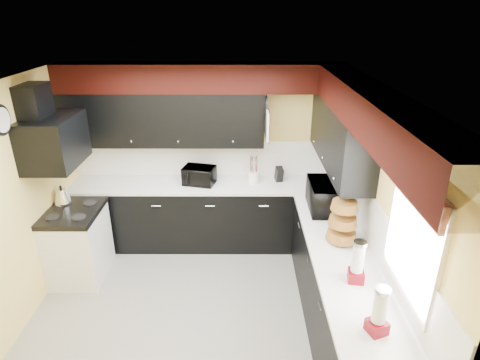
# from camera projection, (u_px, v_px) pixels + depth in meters

# --- Properties ---
(ground) EXTENTS (3.60, 3.60, 0.00)m
(ground) POSITION_uv_depth(u_px,v_px,m) (195.00, 316.00, 4.42)
(ground) COLOR gray
(ground) RESTS_ON ground
(wall_back) EXTENTS (3.60, 0.06, 2.50)m
(wall_back) POSITION_uv_depth(u_px,v_px,m) (205.00, 154.00, 5.57)
(wall_back) COLOR #E0C666
(wall_back) RESTS_ON ground
(wall_right) EXTENTS (0.06, 3.60, 2.50)m
(wall_right) POSITION_uv_depth(u_px,v_px,m) (373.00, 217.00, 3.91)
(wall_right) COLOR #E0C666
(wall_right) RESTS_ON ground
(wall_left) EXTENTS (0.06, 3.60, 2.50)m
(wall_left) POSITION_uv_depth(u_px,v_px,m) (6.00, 216.00, 3.92)
(wall_left) COLOR #E0C666
(wall_left) RESTS_ON ground
(ceiling) EXTENTS (3.60, 3.60, 0.06)m
(ceiling) POSITION_uv_depth(u_px,v_px,m) (182.00, 88.00, 3.42)
(ceiling) COLOR white
(ceiling) RESTS_ON wall_back
(cab_back) EXTENTS (3.60, 0.60, 0.90)m
(cab_back) POSITION_uv_depth(u_px,v_px,m) (205.00, 215.00, 5.61)
(cab_back) COLOR black
(cab_back) RESTS_ON ground
(cab_right) EXTENTS (0.60, 3.00, 0.90)m
(cab_right) POSITION_uv_depth(u_px,v_px,m) (341.00, 303.00, 3.96)
(cab_right) COLOR black
(cab_right) RESTS_ON ground
(counter_back) EXTENTS (3.62, 0.64, 0.04)m
(counter_back) POSITION_uv_depth(u_px,v_px,m) (204.00, 185.00, 5.42)
(counter_back) COLOR white
(counter_back) RESTS_ON cab_back
(counter_right) EXTENTS (0.64, 3.02, 0.04)m
(counter_right) POSITION_uv_depth(u_px,v_px,m) (346.00, 263.00, 3.77)
(counter_right) COLOR white
(counter_right) RESTS_ON cab_right
(splash_back) EXTENTS (3.60, 0.02, 0.50)m
(splash_back) POSITION_uv_depth(u_px,v_px,m) (205.00, 158.00, 5.58)
(splash_back) COLOR white
(splash_back) RESTS_ON counter_back
(splash_right) EXTENTS (0.02, 3.60, 0.50)m
(splash_right) POSITION_uv_depth(u_px,v_px,m) (372.00, 222.00, 3.94)
(splash_right) COLOR white
(splash_right) RESTS_ON counter_right
(upper_back) EXTENTS (2.60, 0.35, 0.70)m
(upper_back) POSITION_uv_depth(u_px,v_px,m) (164.00, 119.00, 5.19)
(upper_back) COLOR black
(upper_back) RESTS_ON wall_back
(upper_right) EXTENTS (0.35, 1.80, 0.70)m
(upper_right) POSITION_uv_depth(u_px,v_px,m) (340.00, 135.00, 4.52)
(upper_right) COLOR black
(upper_right) RESTS_ON wall_right
(soffit_back) EXTENTS (3.60, 0.36, 0.35)m
(soffit_back) POSITION_uv_depth(u_px,v_px,m) (200.00, 78.00, 4.97)
(soffit_back) COLOR black
(soffit_back) RESTS_ON wall_back
(soffit_right) EXTENTS (0.36, 3.24, 0.35)m
(soffit_right) POSITION_uv_depth(u_px,v_px,m) (375.00, 113.00, 3.32)
(soffit_right) COLOR black
(soffit_right) RESTS_ON wall_right
(stove) EXTENTS (0.60, 0.75, 0.86)m
(stove) POSITION_uv_depth(u_px,v_px,m) (78.00, 246.00, 4.94)
(stove) COLOR white
(stove) RESTS_ON ground
(cooktop) EXTENTS (0.62, 0.77, 0.06)m
(cooktop) POSITION_uv_depth(u_px,v_px,m) (72.00, 213.00, 4.75)
(cooktop) COLOR black
(cooktop) RESTS_ON stove
(hood) EXTENTS (0.50, 0.78, 0.55)m
(hood) POSITION_uv_depth(u_px,v_px,m) (54.00, 141.00, 4.40)
(hood) COLOR black
(hood) RESTS_ON wall_left
(hood_duct) EXTENTS (0.24, 0.40, 0.40)m
(hood_duct) POSITION_uv_depth(u_px,v_px,m) (34.00, 103.00, 4.23)
(hood_duct) COLOR black
(hood_duct) RESTS_ON wall_left
(window) EXTENTS (0.03, 0.86, 0.96)m
(window) POSITION_uv_depth(u_px,v_px,m) (413.00, 240.00, 2.97)
(window) COLOR white
(window) RESTS_ON wall_right
(valance) EXTENTS (0.04, 0.88, 0.20)m
(valance) POSITION_uv_depth(u_px,v_px,m) (415.00, 191.00, 2.81)
(valance) COLOR red
(valance) RESTS_ON wall_right
(pan_top) EXTENTS (0.03, 0.22, 0.40)m
(pan_top) POSITION_uv_depth(u_px,v_px,m) (266.00, 105.00, 5.04)
(pan_top) COLOR black
(pan_top) RESTS_ON upper_back
(pan_mid) EXTENTS (0.03, 0.28, 0.46)m
(pan_mid) POSITION_uv_depth(u_px,v_px,m) (266.00, 127.00, 5.02)
(pan_mid) COLOR black
(pan_mid) RESTS_ON upper_back
(pan_low) EXTENTS (0.03, 0.24, 0.42)m
(pan_low) POSITION_uv_depth(u_px,v_px,m) (265.00, 124.00, 5.27)
(pan_low) COLOR black
(pan_low) RESTS_ON upper_back
(cut_board) EXTENTS (0.03, 0.26, 0.35)m
(cut_board) POSITION_uv_depth(u_px,v_px,m) (268.00, 126.00, 4.89)
(cut_board) COLOR white
(cut_board) RESTS_ON upper_back
(baskets) EXTENTS (0.27, 0.27, 0.50)m
(baskets) POSITION_uv_depth(u_px,v_px,m) (343.00, 221.00, 3.99)
(baskets) COLOR brown
(baskets) RESTS_ON upper_right
(clock) EXTENTS (0.03, 0.30, 0.30)m
(clock) POSITION_uv_depth(u_px,v_px,m) (1.00, 120.00, 3.79)
(clock) COLOR black
(clock) RESTS_ON wall_left
(deco_plate) EXTENTS (0.03, 0.24, 0.24)m
(deco_plate) POSITION_uv_depth(u_px,v_px,m) (400.00, 128.00, 3.19)
(deco_plate) COLOR white
(deco_plate) RESTS_ON wall_right
(toaster_oven) EXTENTS (0.48, 0.43, 0.24)m
(toaster_oven) POSITION_uv_depth(u_px,v_px,m) (199.00, 175.00, 5.36)
(toaster_oven) COLOR black
(toaster_oven) RESTS_ON counter_back
(microwave) EXTENTS (0.42, 0.61, 0.33)m
(microwave) POSITION_uv_depth(u_px,v_px,m) (327.00, 196.00, 4.67)
(microwave) COLOR black
(microwave) RESTS_ON counter_right
(utensil_crock) EXTENTS (0.15, 0.15, 0.16)m
(utensil_crock) POSITION_uv_depth(u_px,v_px,m) (254.00, 177.00, 5.41)
(utensil_crock) COLOR white
(utensil_crock) RESTS_ON counter_back
(knife_block) EXTENTS (0.11, 0.14, 0.20)m
(knife_block) POSITION_uv_depth(u_px,v_px,m) (279.00, 174.00, 5.44)
(knife_block) COLOR black
(knife_block) RESTS_ON counter_back
(kettle) EXTENTS (0.22, 0.22, 0.18)m
(kettle) POSITION_uv_depth(u_px,v_px,m) (62.00, 196.00, 4.89)
(kettle) COLOR silver
(kettle) RESTS_ON cooktop
(dispenser_a) EXTENTS (0.15, 0.15, 0.36)m
(dispenser_a) POSITION_uv_depth(u_px,v_px,m) (358.00, 263.00, 3.42)
(dispenser_a) COLOR #650400
(dispenser_a) RESTS_ON counter_right
(dispenser_b) EXTENTS (0.17, 0.17, 0.36)m
(dispenser_b) POSITION_uv_depth(u_px,v_px,m) (379.00, 313.00, 2.88)
(dispenser_b) COLOR #5A0B02
(dispenser_b) RESTS_ON counter_right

